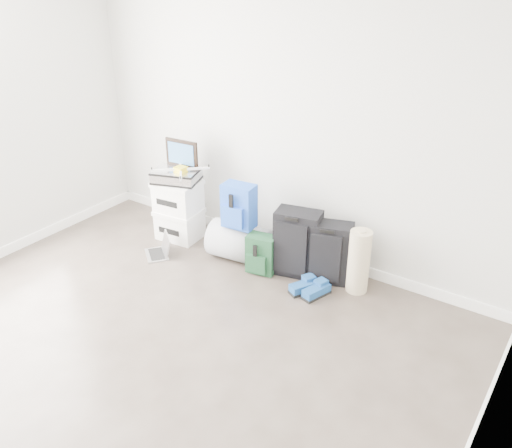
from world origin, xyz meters
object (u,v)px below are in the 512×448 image
Objects in this scene: briefcase at (176,175)px; large_suitcase at (297,243)px; duffel_bag at (241,242)px; laptop at (160,250)px; boxes_stack at (179,210)px; carry_on at (331,253)px.

briefcase is 0.69× the size of large_suitcase.
briefcase is 0.95m from duffel_bag.
briefcase reaches higher than duffel_bag.
large_suitcase is (0.58, 0.09, 0.13)m from duffel_bag.
briefcase is 0.77m from laptop.
duffel_bag is at bearing 65.63° from laptop.
carry_on is at bearing -1.69° from boxes_stack.
briefcase is at bearing 169.80° from large_suitcase.
duffel_bag is 1.06× the size of carry_on.
large_suitcase is (1.38, 0.07, -0.38)m from briefcase.
duffel_bag reaches higher than laptop.
briefcase is at bearing 0.00° from boxes_stack.
briefcase is (0.00, 0.00, 0.38)m from boxes_stack.
carry_on is (0.89, 0.15, 0.10)m from duffel_bag.
carry_on is at bearing -1.57° from large_suitcase.
boxes_stack is at bearing 139.82° from laptop.
boxes_stack reaches higher than duffel_bag.
boxes_stack is at bearing 169.80° from large_suitcase.
carry_on is (1.70, 0.13, -0.03)m from boxes_stack.
carry_on is (1.70, 0.13, -0.41)m from briefcase.
large_suitcase is 1.78× the size of laptop.
carry_on is at bearing 55.93° from laptop.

